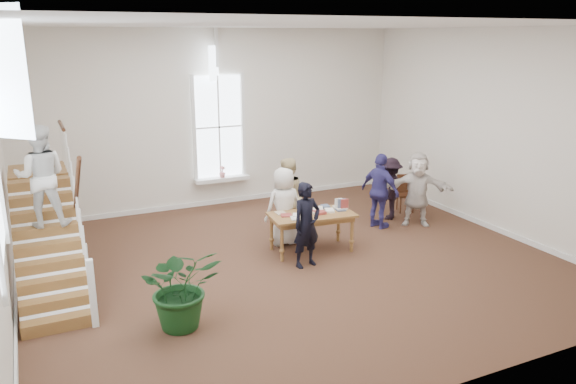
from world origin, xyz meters
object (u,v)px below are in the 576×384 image
police_officer (307,225)px  woman_cluster_c (417,189)px  person_yellow (287,197)px  woman_cluster_a (380,191)px  side_chair (405,191)px  library_table (312,217)px  woman_cluster_b (390,189)px  elderly_woman (284,207)px  floor_plant (182,287)px

police_officer → woman_cluster_c: woman_cluster_c is taller
person_yellow → woman_cluster_a: bearing=145.3°
person_yellow → woman_cluster_a: (2.15, -0.46, -0.00)m
police_officer → side_chair: police_officer is taller
library_table → side_chair: size_ratio=1.94×
library_table → woman_cluster_b: (2.69, 1.08, 0.03)m
library_table → person_yellow: person_yellow is taller
elderly_woman → woman_cluster_c: size_ratio=0.96×
library_table → floor_plant: size_ratio=1.35×
person_yellow → floor_plant: 4.42m
elderly_woman → woman_cluster_b: bearing=-173.0°
woman_cluster_a → floor_plant: (-5.33, -2.59, -0.21)m
person_yellow → floor_plant: bearing=21.3°
woman_cluster_b → woman_cluster_c: woman_cluster_c is taller
police_officer → library_table: bearing=43.9°
library_table → elderly_woman: elderly_woman is taller
person_yellow → woman_cluster_c: 3.12m
person_yellow → side_chair: bearing=163.3°
person_yellow → woman_cluster_c: person_yellow is taller
woman_cluster_a → side_chair: (1.33, 0.82, -0.36)m
police_officer → elderly_woman: size_ratio=1.00×
police_officer → floor_plant: 3.08m
elderly_woman → library_table: bearing=119.2°
library_table → woman_cluster_c: size_ratio=1.03×
police_officer → side_chair: bearing=17.7°
police_officer → woman_cluster_c: size_ratio=0.96×
woman_cluster_a → woman_cluster_b: woman_cluster_a is taller
woman_cluster_a → side_chair: bearing=-76.3°
police_officer → elderly_woman: 1.25m
library_table → person_yellow: bearing=98.8°
woman_cluster_a → side_chair: woman_cluster_a is taller
woman_cluster_a → floor_plant: bearing=98.0°
library_table → side_chair: (3.41, 1.45, -0.21)m
woman_cluster_b → woman_cluster_c: 0.73m
floor_plant → side_chair: size_ratio=1.43×
elderly_woman → woman_cluster_a: size_ratio=0.96×
elderly_woman → floor_plant: bearing=39.5°
woman_cluster_a → person_yellow: bearing=59.9°
person_yellow → woman_cluster_c: bearing=145.2°
person_yellow → elderly_woman: bearing=36.5°
library_table → floor_plant: (-3.24, -1.96, -0.06)m
floor_plant → library_table: bearing=31.1°
woman_cluster_c → library_table: bearing=-138.5°
person_yellow → woman_cluster_a: 2.20m
library_table → woman_cluster_c: bearing=13.8°
library_table → side_chair: side_chair is taller
floor_plant → side_chair: (6.66, 3.41, -0.15)m
library_table → police_officer: bearing=-119.8°
library_table → person_yellow: (-0.06, 1.10, 0.15)m
woman_cluster_b → woman_cluster_c: size_ratio=0.87×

